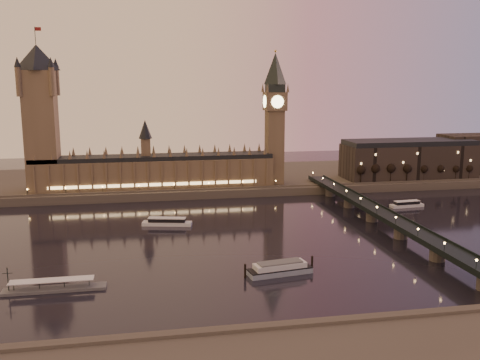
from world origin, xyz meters
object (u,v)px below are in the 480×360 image
Objects in this scene: cruise_boat_a at (167,222)px; moored_barge at (280,268)px; pontoon_pier at (54,288)px; cruise_boat_b at (407,204)px.

cruise_boat_a is 0.90× the size of moored_barge.
cruise_boat_a is 108.17m from pontoon_pier.
moored_barge is at bearing -50.52° from cruise_boat_a.
cruise_boat_a is 0.72× the size of pontoon_pier.
cruise_boat_b is (167.13, 18.02, -0.16)m from cruise_boat_a.
pontoon_pier is at bearing -157.17° from cruise_boat_b.
cruise_boat_a is 1.26× the size of cruise_boat_b.
cruise_boat_b is 0.58× the size of pontoon_pier.
pontoon_pier reaches higher than cruise_boat_b.
moored_barge reaches higher than cruise_boat_b.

